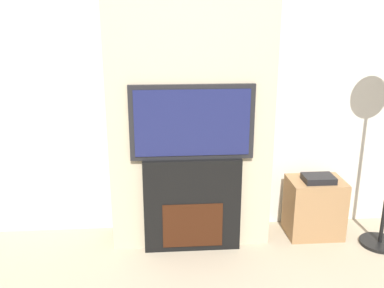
{
  "coord_description": "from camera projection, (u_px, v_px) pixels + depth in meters",
  "views": [
    {
      "loc": [
        -0.22,
        -1.28,
        1.75
      ],
      "look_at": [
        0.0,
        1.65,
        0.84
      ],
      "focal_mm": 40.0,
      "sensor_mm": 36.0,
      "label": 1
    }
  ],
  "objects": [
    {
      "name": "media_stand",
      "position": [
        314.0,
        206.0,
        3.45
      ],
      "size": [
        0.43,
        0.32,
        0.52
      ],
      "color": "#997047",
      "rests_on": "ground_plane"
    },
    {
      "name": "wall_back",
      "position": [
        188.0,
        66.0,
        3.29
      ],
      "size": [
        6.0,
        0.06,
        2.7
      ],
      "color": "silver",
      "rests_on": "ground_plane"
    },
    {
      "name": "chimney_breast",
      "position": [
        190.0,
        69.0,
        3.1
      ],
      "size": [
        1.2,
        0.35,
        2.7
      ],
      "color": "#BCAD8E",
      "rests_on": "ground_plane"
    },
    {
      "name": "television",
      "position": [
        192.0,
        122.0,
        3.03
      ],
      "size": [
        0.89,
        0.07,
        0.54
      ],
      "color": "black",
      "rests_on": "fireplace"
    },
    {
      "name": "fireplace",
      "position": [
        192.0,
        204.0,
        3.22
      ],
      "size": [
        0.72,
        0.15,
        0.73
      ],
      "color": "black",
      "rests_on": "ground_plane"
    }
  ]
}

